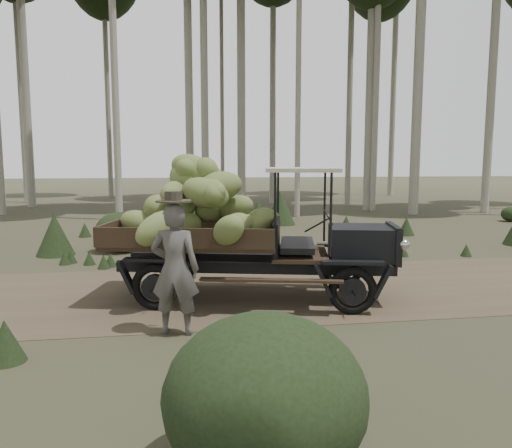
% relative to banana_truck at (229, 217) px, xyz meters
% --- Properties ---
extents(ground, '(120.00, 120.00, 0.00)m').
position_rel_banana_truck_xyz_m(ground, '(2.57, 0.41, -1.36)').
color(ground, '#473D2B').
rests_on(ground, ground).
extents(dirt_track, '(70.00, 4.00, 0.01)m').
position_rel_banana_truck_xyz_m(dirt_track, '(2.57, 0.41, -1.36)').
color(dirt_track, brown).
rests_on(dirt_track, ground).
extents(banana_truck, '(4.91, 2.64, 2.48)m').
position_rel_banana_truck_xyz_m(banana_truck, '(0.00, 0.00, 0.00)').
color(banana_truck, black).
rests_on(banana_truck, ground).
extents(farmer, '(0.71, 0.55, 1.88)m').
position_rel_banana_truck_xyz_m(farmer, '(-0.87, -1.59, -0.47)').
color(farmer, '#4F4D49').
rests_on(farmer, ground).
extents(undergrowth, '(24.15, 23.24, 1.31)m').
position_rel_banana_truck_xyz_m(undergrowth, '(1.19, -1.03, -0.82)').
color(undergrowth, '#233319').
rests_on(undergrowth, ground).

